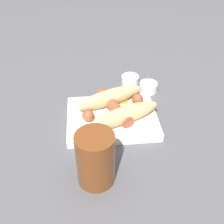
{
  "coord_description": "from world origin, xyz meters",
  "views": [
    {
      "loc": [
        -0.06,
        -0.56,
        0.48
      ],
      "look_at": [
        0.0,
        0.0,
        0.03
      ],
      "focal_mm": 45.0,
      "sensor_mm": 36.0,
      "label": 1
    }
  ],
  "objects": [
    {
      "name": "bread_roll",
      "position": [
        0.01,
        0.01,
        0.04
      ],
      "size": [
        0.23,
        0.19,
        0.04
      ],
      "color": "tan",
      "rests_on": "food_tray"
    },
    {
      "name": "food_tray",
      "position": [
        0.0,
        0.0,
        0.01
      ],
      "size": [
        0.23,
        0.18,
        0.02
      ],
      "color": "white",
      "rests_on": "ground_plane"
    },
    {
      "name": "pickled_veggies",
      "position": [
        0.06,
        0.04,
        0.02
      ],
      "size": [
        0.07,
        0.07,
        0.01
      ],
      "color": "#F99E4C",
      "rests_on": "food_tray"
    },
    {
      "name": "ground_plane",
      "position": [
        0.0,
        0.0,
        0.0
      ],
      "size": [
        3.0,
        3.0,
        0.0
      ],
      "primitive_type": "plane",
      "color": "#4C4C51"
    },
    {
      "name": "condiment_cup_far",
      "position": [
        0.07,
        0.18,
        0.01
      ],
      "size": [
        0.05,
        0.05,
        0.03
      ],
      "color": "white",
      "rests_on": "ground_plane"
    },
    {
      "name": "condiment_cup_near",
      "position": [
        0.12,
        0.13,
        0.01
      ],
      "size": [
        0.05,
        0.05,
        0.03
      ],
      "color": "white",
      "rests_on": "ground_plane"
    },
    {
      "name": "sausage",
      "position": [
        0.01,
        0.01,
        0.04
      ],
      "size": [
        0.17,
        0.15,
        0.03
      ],
      "color": "brown",
      "rests_on": "food_tray"
    },
    {
      "name": "drink_glass",
      "position": [
        -0.05,
        -0.18,
        0.06
      ],
      "size": [
        0.08,
        0.08,
        0.12
      ],
      "color": "brown",
      "rests_on": "ground_plane"
    }
  ]
}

